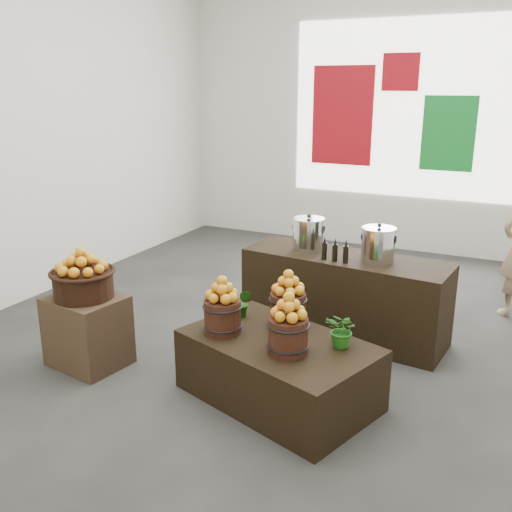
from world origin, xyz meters
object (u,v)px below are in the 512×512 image
at_px(wicker_basket, 83,285).
at_px(crate, 88,331).
at_px(counter, 344,296).
at_px(stock_pot_left, 308,235).
at_px(display_table, 278,369).
at_px(stock_pot_center, 378,246).

bearing_deg(wicker_basket, crate, 0.00).
relative_size(crate, wicker_basket, 1.25).
bearing_deg(counter, stock_pot_left, 180.00).
xyz_separation_m(display_table, stock_pot_center, (0.39, 1.33, 0.70)).
bearing_deg(stock_pot_left, display_table, -77.51).
bearing_deg(display_table, wicker_basket, -155.32).
distance_m(crate, display_table, 1.72).
bearing_deg(display_table, stock_pot_center, 91.96).
height_order(wicker_basket, display_table, wicker_basket).
height_order(counter, stock_pot_left, stock_pot_left).
relative_size(display_table, counter, 0.74).
xyz_separation_m(display_table, counter, (0.08, 1.36, 0.15)).
bearing_deg(display_table, counter, 104.80).
bearing_deg(crate, display_table, 6.37).
height_order(counter, stock_pot_center, stock_pot_center).
distance_m(crate, counter, 2.37).
bearing_deg(stock_pot_left, wicker_basket, -131.24).
height_order(crate, counter, counter).
relative_size(crate, counter, 0.32).
xyz_separation_m(wicker_basket, stock_pot_left, (1.40, 1.60, 0.21)).
xyz_separation_m(counter, stock_pot_center, (0.31, -0.03, 0.55)).
xyz_separation_m(display_table, stock_pot_left, (-0.31, 1.40, 0.70)).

